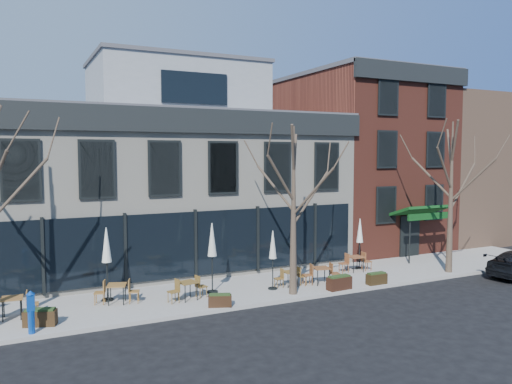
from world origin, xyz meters
name	(u,v)px	position (x,y,z in m)	size (l,w,h in m)	color
ground	(195,284)	(0.00, 0.00, 0.00)	(120.00, 120.00, 0.00)	black
sidewalk_front	(278,285)	(3.25, -2.15, 0.07)	(33.50, 4.70, 0.15)	gray
corner_building	(166,178)	(0.07, 5.07, 4.72)	(18.39, 10.39, 11.10)	beige
red_brick_building	(357,160)	(13.00, 4.98, 5.64)	(8.20, 11.78, 11.18)	maroon
bg_building	(454,168)	(23.00, 6.00, 5.00)	(12.00, 12.00, 10.00)	#8C664C
tree_mid	(294,208)	(3.01, -3.90, 3.79)	(3.50, 3.55, 7.04)	#382B21
tree_right	(451,195)	(12.01, -3.90, 4.02)	(3.72, 3.77, 7.48)	#382B21
call_box	(31,311)	(-7.09, -4.20, 0.91)	(0.29, 0.29, 1.44)	#0C3C9C
cafe_set_0	(12,305)	(-7.66, -2.27, 0.64)	(1.82, 0.76, 0.95)	brown
cafe_set_1	(117,291)	(-3.94, -2.04, 0.63)	(1.82, 0.98, 0.93)	brown
cafe_set_2	(188,288)	(-1.28, -2.81, 0.62)	(1.78, 0.82, 0.91)	brown
cafe_set_3	(291,277)	(3.51, -2.79, 0.57)	(1.57, 0.66, 0.82)	brown
cafe_set_4	(321,274)	(4.95, -3.09, 0.63)	(1.81, 0.84, 0.93)	brown
cafe_set_5	(355,262)	(7.83, -1.79, 0.64)	(1.82, 0.77, 0.94)	brown
umbrella_0	(107,249)	(-4.21, -1.47, 2.25)	(0.48, 0.48, 2.98)	black
umbrella_2	(212,244)	(0.01, -2.23, 2.26)	(0.48, 0.48, 2.98)	black
umbrella_3	(273,248)	(2.57, -2.87, 1.97)	(0.41, 0.41, 2.58)	black
umbrella_4	(360,233)	(8.44, -1.33, 1.98)	(0.41, 0.41, 2.59)	black
planter_0	(40,317)	(-6.79, -3.50, 0.45)	(1.15, 0.75, 0.60)	#2F1F0F
planter_1	(220,300)	(-0.44, -4.20, 0.40)	(0.97, 0.66, 0.50)	black
planter_2	(339,283)	(5.14, -4.20, 0.46)	(1.13, 0.51, 0.62)	black
planter_3	(377,278)	(7.20, -4.20, 0.42)	(0.96, 0.39, 0.54)	black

